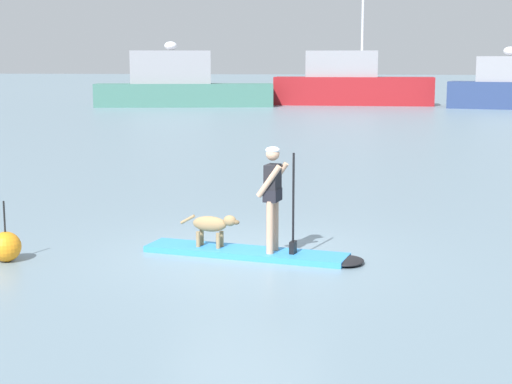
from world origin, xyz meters
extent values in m
plane|color=slate|center=(0.00, 0.00, 0.00)|extent=(400.00, 400.00, 0.00)
cube|color=#338CD8|center=(0.00, 0.00, 0.05)|extent=(3.47, 1.24, 0.10)
ellipsoid|color=black|center=(1.68, -0.27, 0.05)|extent=(0.66, 0.75, 0.10)
cylinder|color=tan|center=(0.48, 0.05, 0.53)|extent=(0.12, 0.12, 0.86)
cylinder|color=tan|center=(0.44, -0.20, 0.53)|extent=(0.12, 0.12, 0.86)
cube|color=black|center=(0.46, -0.08, 1.04)|extent=(0.27, 0.39, 0.20)
cube|color=black|center=(0.46, -0.08, 1.25)|extent=(0.25, 0.37, 0.57)
sphere|color=tan|center=(0.46, -0.08, 1.71)|extent=(0.22, 0.22, 0.22)
ellipsoid|color=white|center=(0.46, -0.08, 1.77)|extent=(0.23, 0.23, 0.11)
cylinder|color=tan|center=(0.49, 0.11, 1.29)|extent=(0.43, 0.16, 0.54)
cylinder|color=tan|center=(0.43, -0.26, 1.29)|extent=(0.43, 0.16, 0.54)
cylinder|color=black|center=(0.81, -0.13, 0.92)|extent=(0.04, 0.04, 1.64)
cube|color=black|center=(0.81, -0.13, 0.20)|extent=(0.11, 0.19, 0.20)
ellipsoid|color=#997A51|center=(-0.63, 0.10, 0.49)|extent=(0.63, 0.31, 0.26)
ellipsoid|color=#997A51|center=(-0.27, 0.04, 0.57)|extent=(0.24, 0.19, 0.18)
ellipsoid|color=brown|center=(-0.16, 0.03, 0.55)|extent=(0.13, 0.10, 0.08)
cylinder|color=#997A51|center=(-1.02, 0.17, 0.54)|extent=(0.27, 0.09, 0.18)
cylinder|color=#997A51|center=(-0.43, 0.15, 0.23)|extent=(0.07, 0.07, 0.26)
cylinder|color=#997A51|center=(-0.46, 0.00, 0.23)|extent=(0.07, 0.07, 0.26)
cylinder|color=#997A51|center=(-0.79, 0.21, 0.23)|extent=(0.07, 0.07, 0.26)
cylinder|color=#997A51|center=(-0.82, 0.05, 0.23)|extent=(0.07, 0.07, 0.26)
cube|color=#3F7266|center=(-12.74, 43.00, 0.83)|extent=(12.93, 5.31, 1.65)
cube|color=gray|center=(-13.69, 43.00, 2.82)|extent=(5.99, 3.11, 2.34)
ellipsoid|color=white|center=(-13.69, 43.00, 4.34)|extent=(0.90, 0.90, 0.60)
cube|color=maroon|center=(-0.85, 47.40, 1.04)|extent=(11.84, 3.22, 2.09)
cube|color=gray|center=(-1.74, 47.40, 3.05)|extent=(5.36, 2.30, 1.93)
cylinder|color=silver|center=(-0.27, 47.40, 6.41)|extent=(0.20, 0.20, 8.65)
cylinder|color=silver|center=(-1.74, 47.40, 3.29)|extent=(4.12, 0.27, 0.14)
cube|color=gray|center=(9.89, 44.25, 2.71)|extent=(4.51, 2.87, 1.72)
ellipsoid|color=white|center=(9.89, 44.25, 3.92)|extent=(0.90, 0.90, 0.60)
sphere|color=orange|center=(-3.69, -1.06, 0.24)|extent=(0.48, 0.48, 0.48)
cylinder|color=black|center=(-3.69, -1.06, 0.73)|extent=(0.03, 0.03, 0.50)
camera|label=1|loc=(2.40, -12.45, 3.15)|focal=55.38mm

